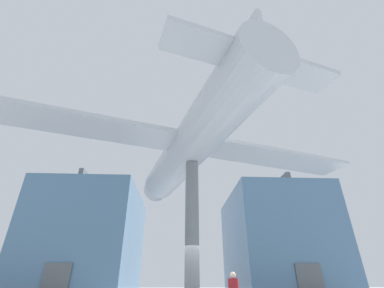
% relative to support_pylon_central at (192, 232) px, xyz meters
% --- Properties ---
extents(glass_pavilion_left, '(8.03, 11.10, 9.22)m').
position_rel_support_pylon_central_xyz_m(glass_pavilion_left, '(-8.41, 13.99, 1.31)').
color(glass_pavilion_left, slate).
rests_on(glass_pavilion_left, ground_plane).
extents(glass_pavilion_right, '(8.03, 11.10, 9.22)m').
position_rel_support_pylon_central_xyz_m(glass_pavilion_right, '(8.41, 13.99, 1.31)').
color(glass_pavilion_right, slate).
rests_on(glass_pavilion_right, ground_plane).
extents(support_pylon_central, '(0.56, 0.56, 6.02)m').
position_rel_support_pylon_central_xyz_m(support_pylon_central, '(0.00, 0.00, 0.00)').
color(support_pylon_central, slate).
rests_on(support_pylon_central, ground_plane).
extents(suspended_airplane, '(17.48, 14.06, 2.80)m').
position_rel_support_pylon_central_xyz_m(suspended_airplane, '(-0.10, 0.31, 4.00)').
color(suspended_airplane, '#B2B7BC').
rests_on(suspended_airplane, support_pylon_central).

